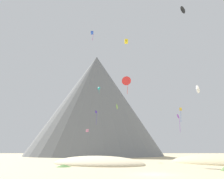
% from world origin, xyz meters
% --- Properties ---
extents(ground_plane, '(400.00, 400.00, 0.00)m').
position_xyz_m(ground_plane, '(0.00, 0.00, 0.00)').
color(ground_plane, '#CCBA8E').
extents(dune_foreground_left, '(26.68, 27.53, 3.22)m').
position_xyz_m(dune_foreground_left, '(-7.28, 21.03, 0.00)').
color(dune_foreground_left, beige).
rests_on(dune_foreground_left, ground_plane).
extents(bush_mid_center, '(1.51, 1.51, 0.88)m').
position_xyz_m(bush_mid_center, '(16.34, 17.28, 0.44)').
color(bush_mid_center, '#668C4C').
rests_on(bush_mid_center, ground_plane).
extents(bush_near_left, '(2.26, 2.26, 0.87)m').
position_xyz_m(bush_near_left, '(13.84, 20.36, 0.44)').
color(bush_near_left, '#477238').
rests_on(bush_near_left, ground_plane).
extents(bush_far_right, '(3.72, 3.72, 0.43)m').
position_xyz_m(bush_far_right, '(-12.56, 12.27, 0.22)').
color(bush_far_right, '#568442').
rests_on(bush_far_right, ground_plane).
extents(rock_massif, '(97.71, 97.71, 56.17)m').
position_xyz_m(rock_massif, '(-10.93, 91.44, 26.00)').
color(rock_massif, slate).
rests_on(rock_massif, ground_plane).
extents(kite_lime_mid, '(0.77, 1.72, 1.70)m').
position_xyz_m(kite_lime_mid, '(-1.81, 38.46, 15.62)').
color(kite_lime_mid, '#8CD133').
extents(kite_black_high, '(1.77, 1.31, 1.96)m').
position_xyz_m(kite_black_high, '(13.64, 19.70, 36.75)').
color(kite_black_high, black).
extents(kite_pink_low, '(1.05, 1.05, 0.93)m').
position_xyz_m(kite_pink_low, '(-11.48, 48.36, 9.21)').
color(kite_pink_low, pink).
extents(kite_yellow_high, '(1.03, 1.10, 1.29)m').
position_xyz_m(kite_yellow_high, '(1.11, 36.50, 36.77)').
color(kite_yellow_high, yellow).
extents(kite_gold_mid, '(0.74, 0.30, 4.60)m').
position_xyz_m(kite_gold_mid, '(18.86, 41.61, 14.77)').
color(kite_gold_mid, gold).
extents(kite_teal_high, '(1.37, 1.19, 2.97)m').
position_xyz_m(kite_teal_high, '(-8.07, 58.76, 27.26)').
color(kite_teal_high, teal).
extents(kite_red_mid, '(2.39, 0.98, 4.61)m').
position_xyz_m(kite_red_mid, '(-0.18, 26.04, 19.86)').
color(kite_red_mid, red).
extents(kite_blue_high, '(0.87, 0.94, 3.35)m').
position_xyz_m(kite_blue_high, '(-10.13, 38.95, 41.04)').
color(kite_blue_high, blue).
extents(kite_white_mid, '(0.88, 2.08, 2.06)m').
position_xyz_m(kite_white_mid, '(17.02, 23.80, 17.18)').
color(kite_white_mid, white).
extents(kite_indigo_mid, '(0.85, 0.94, 5.47)m').
position_xyz_m(kite_indigo_mid, '(-8.79, 55.61, 16.06)').
color(kite_indigo_mid, '#5138B2').
extents(kite_violet_low, '(0.86, 0.57, 5.14)m').
position_xyz_m(kite_violet_low, '(15.69, 34.92, 11.23)').
color(kite_violet_low, purple).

